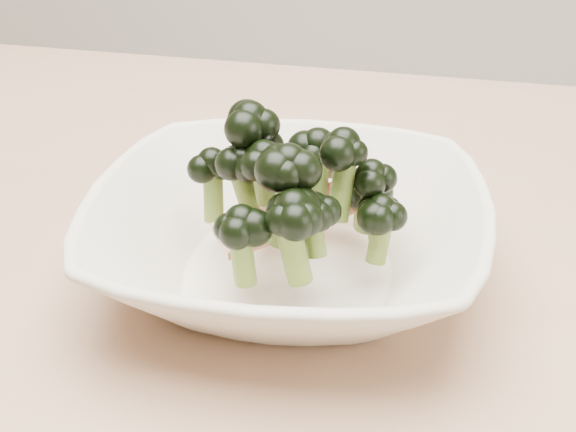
{
  "coord_description": "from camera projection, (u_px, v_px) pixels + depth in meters",
  "views": [
    {
      "loc": [
        0.19,
        -0.53,
        1.06
      ],
      "look_at": [
        0.08,
        -0.07,
        0.8
      ],
      "focal_mm": 50.0,
      "sensor_mm": 36.0,
      "label": 1
    }
  ],
  "objects": [
    {
      "name": "dining_table",
      "position": [
        214.0,
        321.0,
        0.69
      ],
      "size": [
        1.2,
        0.8,
        0.75
      ],
      "color": "tan",
      "rests_on": "ground"
    },
    {
      "name": "broccoli_dish",
      "position": [
        289.0,
        228.0,
        0.55
      ],
      "size": [
        0.3,
        0.3,
        0.13
      ],
      "color": "beige",
      "rests_on": "dining_table"
    }
  ]
}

